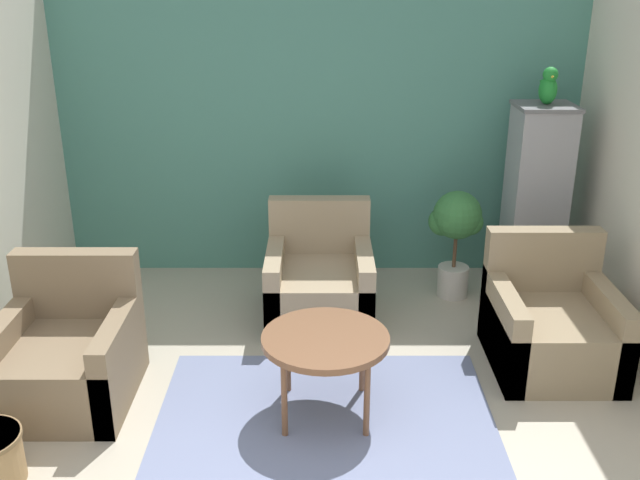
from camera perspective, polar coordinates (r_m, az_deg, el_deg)
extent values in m
cube|color=#4C897A|center=(6.00, 0.05, 9.34)|extent=(4.41, 0.06, 2.60)
cube|color=slate|center=(4.42, 0.57, -13.58)|extent=(2.00, 1.30, 0.01)
cylinder|color=brown|center=(4.16, 0.60, -7.93)|extent=(0.75, 0.75, 0.04)
cylinder|color=brown|center=(4.10, -2.72, -12.69)|extent=(0.04, 0.04, 0.48)
cylinder|color=brown|center=(4.10, 3.92, -12.68)|extent=(0.04, 0.04, 0.48)
cylinder|color=brown|center=(4.49, -2.43, -9.40)|extent=(0.04, 0.04, 0.48)
cylinder|color=brown|center=(4.50, 3.56, -9.40)|extent=(0.04, 0.04, 0.48)
cube|color=#7A664C|center=(4.70, -19.42, -9.78)|extent=(0.78, 0.86, 0.41)
cube|color=#7A664C|center=(4.81, -18.68, -3.27)|extent=(0.78, 0.14, 0.44)
cube|color=#7A664C|center=(4.78, -23.33, -8.73)|extent=(0.12, 0.86, 0.56)
cube|color=#7A664C|center=(4.56, -15.55, -9.17)|extent=(0.12, 0.86, 0.56)
cube|color=#8E7A5B|center=(5.03, 18.18, -7.50)|extent=(0.78, 0.86, 0.41)
cube|color=#8E7A5B|center=(5.16, 17.56, -1.47)|extent=(0.78, 0.14, 0.44)
cube|color=#8E7A5B|center=(4.90, 14.56, -6.85)|extent=(0.12, 0.86, 0.56)
cube|color=#8E7A5B|center=(5.11, 21.85, -6.58)|extent=(0.12, 0.86, 0.56)
cube|color=#9E896B|center=(5.41, 0.11, -4.28)|extent=(0.78, 0.86, 0.41)
cube|color=#9E896B|center=(5.58, 0.12, 1.24)|extent=(0.78, 0.14, 0.44)
cube|color=#9E896B|center=(5.39, -3.43, -3.53)|extent=(0.12, 0.86, 0.56)
cube|color=#9E896B|center=(5.39, 3.66, -3.54)|extent=(0.12, 0.86, 0.56)
cube|color=slate|center=(6.17, 16.28, -3.60)|extent=(0.46, 0.46, 0.07)
cube|color=#939399|center=(5.90, 17.02, 3.11)|extent=(0.42, 0.42, 1.45)
cube|color=slate|center=(5.73, 17.81, 10.14)|extent=(0.44, 0.44, 0.03)
ellipsoid|color=#1E842D|center=(5.71, 17.94, 11.33)|extent=(0.13, 0.17, 0.21)
sphere|color=#1E842D|center=(5.67, 18.14, 12.46)|extent=(0.11, 0.11, 0.11)
cone|color=gold|center=(5.63, 18.28, 12.30)|extent=(0.05, 0.05, 0.05)
cone|color=#1E842D|center=(5.78, 17.71, 11.25)|extent=(0.07, 0.14, 0.18)
cylinder|color=beige|center=(5.90, 10.73, -3.25)|extent=(0.25, 0.25, 0.25)
cylinder|color=brown|center=(5.80, 10.91, -0.73)|extent=(0.03, 0.03, 0.31)
sphere|color=#337038|center=(5.70, 11.11, 1.96)|extent=(0.38, 0.38, 0.38)
sphere|color=#337038|center=(5.74, 9.96, 1.46)|extent=(0.23, 0.23, 0.23)
sphere|color=#337038|center=(5.70, 12.07, 1.40)|extent=(0.21, 0.21, 0.21)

